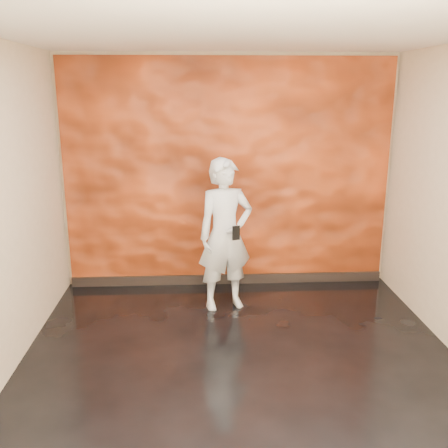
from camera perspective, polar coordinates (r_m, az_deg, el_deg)
room at (r=4.12m, az=2.15°, el=1.26°), size 4.02×4.02×2.81m
feature_wall at (r=6.04m, az=0.46°, el=5.58°), size 3.90×0.06×2.75m
baseboard at (r=6.36m, az=0.46°, el=-6.29°), size 3.90×0.04×0.12m
man at (r=5.46m, az=0.15°, el=-1.25°), size 0.70×0.56×1.69m
phone at (r=5.20m, az=1.39°, el=-1.03°), size 0.08×0.04×0.15m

